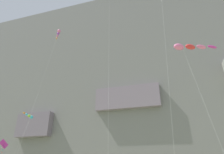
# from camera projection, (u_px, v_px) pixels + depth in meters

# --- Properties ---
(cliff_face) EXTENTS (180.00, 23.21, 58.73)m
(cliff_face) POSITION_uv_depth(u_px,v_px,m) (133.00, 78.00, 65.26)
(cliff_face) COLOR slate
(cliff_face) RESTS_ON ground
(kite_windsock_low_right) EXTENTS (1.56, 4.04, 12.76)m
(kite_windsock_low_right) POSITION_uv_depth(u_px,v_px,m) (29.00, 116.00, 43.26)
(kite_windsock_low_right) COLOR #38B2D1
(kite_windsock_low_right) RESTS_ON ground
(kite_windsock_far_left) EXTENTS (5.25, 3.21, 15.13)m
(kite_windsock_far_left) POSITION_uv_depth(u_px,v_px,m) (189.00, 47.00, 22.25)
(kite_windsock_far_left) COLOR pink
(kite_windsock_far_left) RESTS_ON ground
(kite_windsock_upper_mid) EXTENTS (3.49, 6.65, 34.90)m
(kite_windsock_upper_mid) POSITION_uv_depth(u_px,v_px,m) (58.00, 33.00, 51.14)
(kite_windsock_upper_mid) COLOR pink
(kite_windsock_upper_mid) RESTS_ON ground
(kite_diamond_mid_center) EXTENTS (3.14, 3.47, 7.12)m
(kite_diamond_mid_center) POSITION_uv_depth(u_px,v_px,m) (3.00, 145.00, 38.05)
(kite_diamond_mid_center) COLOR #CC3399
(kite_diamond_mid_center) RESTS_ON ground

